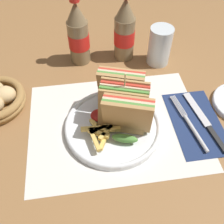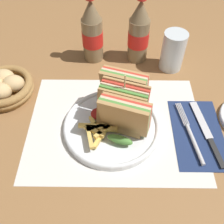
# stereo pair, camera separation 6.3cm
# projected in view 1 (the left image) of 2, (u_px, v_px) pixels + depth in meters

# --- Properties ---
(ground_plane) EXTENTS (4.00, 4.00, 0.00)m
(ground_plane) POSITION_uv_depth(u_px,v_px,m) (110.00, 126.00, 0.65)
(ground_plane) COLOR olive
(placemat) EXTENTS (0.43, 0.33, 0.00)m
(placemat) POSITION_uv_depth(u_px,v_px,m) (116.00, 126.00, 0.65)
(placemat) COLOR silver
(placemat) RESTS_ON ground_plane
(plate_main) EXTENTS (0.24, 0.24, 0.02)m
(plate_main) POSITION_uv_depth(u_px,v_px,m) (113.00, 126.00, 0.64)
(plate_main) COLOR white
(plate_main) RESTS_ON ground_plane
(club_sandwich) EXTENTS (0.13, 0.19, 0.15)m
(club_sandwich) POSITION_uv_depth(u_px,v_px,m) (124.00, 103.00, 0.61)
(club_sandwich) COLOR tan
(club_sandwich) RESTS_ON plate_main
(fries_pile) EXTENTS (0.09, 0.11, 0.02)m
(fries_pile) POSITION_uv_depth(u_px,v_px,m) (101.00, 131.00, 0.60)
(fries_pile) COLOR #E0B756
(fries_pile) RESTS_ON plate_main
(ketchup_blob) EXTENTS (0.05, 0.04, 0.02)m
(ketchup_blob) POSITION_uv_depth(u_px,v_px,m) (100.00, 115.00, 0.64)
(ketchup_blob) COLOR maroon
(ketchup_blob) RESTS_ON plate_main
(napkin) EXTENTS (0.12, 0.21, 0.00)m
(napkin) POSITION_uv_depth(u_px,v_px,m) (196.00, 122.00, 0.66)
(napkin) COLOR navy
(napkin) RESTS_ON ground_plane
(fork) EXTENTS (0.04, 0.18, 0.01)m
(fork) POSITION_uv_depth(u_px,v_px,m) (192.00, 127.00, 0.64)
(fork) COLOR silver
(fork) RESTS_ON napkin
(knife) EXTENTS (0.05, 0.20, 0.00)m
(knife) POSITION_uv_depth(u_px,v_px,m) (205.00, 121.00, 0.65)
(knife) COLOR black
(knife) RESTS_ON napkin
(coke_bottle_near) EXTENTS (0.06, 0.06, 0.21)m
(coke_bottle_near) POSITION_uv_depth(u_px,v_px,m) (78.00, 35.00, 0.75)
(coke_bottle_near) COLOR #7A6647
(coke_bottle_near) RESTS_ON ground_plane
(coke_bottle_far) EXTENTS (0.06, 0.06, 0.21)m
(coke_bottle_far) POSITION_uv_depth(u_px,v_px,m) (125.00, 31.00, 0.76)
(coke_bottle_far) COLOR #7A6647
(coke_bottle_far) RESTS_ON ground_plane
(glass_near) EXTENTS (0.07, 0.07, 0.12)m
(glass_near) POSITION_uv_depth(u_px,v_px,m) (160.00, 46.00, 0.77)
(glass_near) COLOR silver
(glass_near) RESTS_ON ground_plane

